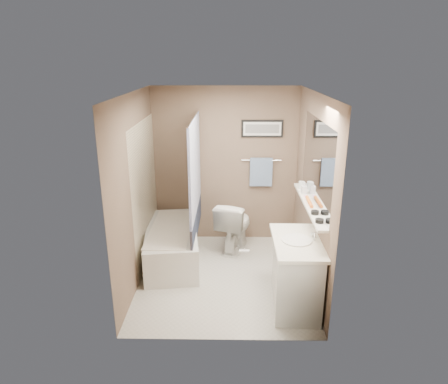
{
  "coord_description": "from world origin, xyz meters",
  "views": [
    {
      "loc": [
        0.08,
        -4.69,
        2.8
      ],
      "look_at": [
        0.0,
        0.15,
        1.15
      ],
      "focal_mm": 32.0,
      "sensor_mm": 36.0,
      "label": 1
    }
  ],
  "objects_px": {
    "vanity": "(296,275)",
    "candle_bowl_far": "(315,212)",
    "candle_bowl_near": "(319,221)",
    "glass_jar": "(302,185)",
    "bathtub": "(172,245)",
    "toilet": "(234,225)",
    "soap_bottle": "(304,188)",
    "hair_brush_front": "(310,203)",
    "hair_brush_back": "(308,200)"
  },
  "relations": [
    {
      "from": "bathtub",
      "to": "candle_bowl_near",
      "type": "height_order",
      "value": "candle_bowl_near"
    },
    {
      "from": "toilet",
      "to": "candle_bowl_far",
      "type": "relative_size",
      "value": 8.65
    },
    {
      "from": "hair_brush_back",
      "to": "bathtub",
      "type": "bearing_deg",
      "value": 163.25
    },
    {
      "from": "vanity",
      "to": "candle_bowl_far",
      "type": "bearing_deg",
      "value": 35.07
    },
    {
      "from": "bathtub",
      "to": "toilet",
      "type": "bearing_deg",
      "value": 16.79
    },
    {
      "from": "hair_brush_back",
      "to": "soap_bottle",
      "type": "xyz_separation_m",
      "value": [
        0.0,
        0.31,
        0.05
      ]
    },
    {
      "from": "toilet",
      "to": "glass_jar",
      "type": "xyz_separation_m",
      "value": [
        0.89,
        -0.44,
        0.78
      ]
    },
    {
      "from": "glass_jar",
      "to": "bathtub",
      "type": "bearing_deg",
      "value": 178.71
    },
    {
      "from": "glass_jar",
      "to": "soap_bottle",
      "type": "relative_size",
      "value": 0.66
    },
    {
      "from": "toilet",
      "to": "soap_bottle",
      "type": "xyz_separation_m",
      "value": [
        0.89,
        -0.63,
        0.8
      ]
    },
    {
      "from": "bathtub",
      "to": "hair_brush_back",
      "type": "relative_size",
      "value": 6.82
    },
    {
      "from": "vanity",
      "to": "candle_bowl_far",
      "type": "xyz_separation_m",
      "value": [
        0.19,
        0.11,
        0.73
      ]
    },
    {
      "from": "toilet",
      "to": "hair_brush_back",
      "type": "height_order",
      "value": "hair_brush_back"
    },
    {
      "from": "glass_jar",
      "to": "toilet",
      "type": "bearing_deg",
      "value": 153.57
    },
    {
      "from": "bathtub",
      "to": "glass_jar",
      "type": "relative_size",
      "value": 15.0
    },
    {
      "from": "hair_brush_front",
      "to": "toilet",
      "type": "bearing_deg",
      "value": 129.94
    },
    {
      "from": "glass_jar",
      "to": "hair_brush_back",
      "type": "bearing_deg",
      "value": -90.0
    },
    {
      "from": "bathtub",
      "to": "hair_brush_back",
      "type": "bearing_deg",
      "value": -24.14
    },
    {
      "from": "candle_bowl_near",
      "to": "glass_jar",
      "type": "relative_size",
      "value": 0.9
    },
    {
      "from": "candle_bowl_near",
      "to": "candle_bowl_far",
      "type": "distance_m",
      "value": 0.24
    },
    {
      "from": "toilet",
      "to": "hair_brush_front",
      "type": "relative_size",
      "value": 3.54
    },
    {
      "from": "candle_bowl_far",
      "to": "bathtub",
      "type": "bearing_deg",
      "value": 152.11
    },
    {
      "from": "hair_brush_front",
      "to": "glass_jar",
      "type": "bearing_deg",
      "value": 90.0
    },
    {
      "from": "candle_bowl_far",
      "to": "soap_bottle",
      "type": "xyz_separation_m",
      "value": [
        0.0,
        0.72,
        0.06
      ]
    },
    {
      "from": "vanity",
      "to": "soap_bottle",
      "type": "height_order",
      "value": "soap_bottle"
    },
    {
      "from": "hair_brush_front",
      "to": "soap_bottle",
      "type": "height_order",
      "value": "soap_bottle"
    },
    {
      "from": "candle_bowl_near",
      "to": "hair_brush_back",
      "type": "xyz_separation_m",
      "value": [
        0.0,
        0.65,
        0.0
      ]
    },
    {
      "from": "vanity",
      "to": "glass_jar",
      "type": "xyz_separation_m",
      "value": [
        0.19,
        1.02,
        0.77
      ]
    },
    {
      "from": "vanity",
      "to": "hair_brush_front",
      "type": "height_order",
      "value": "hair_brush_front"
    },
    {
      "from": "candle_bowl_near",
      "to": "soap_bottle",
      "type": "bearing_deg",
      "value": 90.0
    },
    {
      "from": "toilet",
      "to": "candle_bowl_near",
      "type": "bearing_deg",
      "value": 136.82
    },
    {
      "from": "vanity",
      "to": "hair_brush_back",
      "type": "xyz_separation_m",
      "value": [
        0.19,
        0.52,
        0.74
      ]
    },
    {
      "from": "toilet",
      "to": "soap_bottle",
      "type": "distance_m",
      "value": 1.35
    },
    {
      "from": "glass_jar",
      "to": "candle_bowl_far",
      "type": "bearing_deg",
      "value": -90.0
    },
    {
      "from": "bathtub",
      "to": "vanity",
      "type": "bearing_deg",
      "value": -40.89
    },
    {
      "from": "toilet",
      "to": "vanity",
      "type": "bearing_deg",
      "value": 133.32
    },
    {
      "from": "bathtub",
      "to": "toilet",
      "type": "relative_size",
      "value": 1.93
    },
    {
      "from": "bathtub",
      "to": "candle_bowl_far",
      "type": "distance_m",
      "value": 2.21
    },
    {
      "from": "toilet",
      "to": "glass_jar",
      "type": "height_order",
      "value": "glass_jar"
    },
    {
      "from": "hair_brush_front",
      "to": "hair_brush_back",
      "type": "height_order",
      "value": "same"
    },
    {
      "from": "vanity",
      "to": "soap_bottle",
      "type": "distance_m",
      "value": 1.16
    },
    {
      "from": "soap_bottle",
      "to": "candle_bowl_near",
      "type": "bearing_deg",
      "value": -90.0
    },
    {
      "from": "vanity",
      "to": "glass_jar",
      "type": "height_order",
      "value": "glass_jar"
    },
    {
      "from": "soap_bottle",
      "to": "toilet",
      "type": "bearing_deg",
      "value": 144.74
    },
    {
      "from": "bathtub",
      "to": "candle_bowl_far",
      "type": "relative_size",
      "value": 16.67
    },
    {
      "from": "bathtub",
      "to": "hair_brush_front",
      "type": "relative_size",
      "value": 6.82
    },
    {
      "from": "hair_brush_front",
      "to": "soap_bottle",
      "type": "xyz_separation_m",
      "value": [
        0.0,
        0.43,
        0.05
      ]
    },
    {
      "from": "toilet",
      "to": "hair_brush_front",
      "type": "xyz_separation_m",
      "value": [
        0.89,
        -1.06,
        0.75
      ]
    },
    {
      "from": "hair_brush_front",
      "to": "soap_bottle",
      "type": "relative_size",
      "value": 1.46
    },
    {
      "from": "vanity",
      "to": "candle_bowl_near",
      "type": "relative_size",
      "value": 10.0
    }
  ]
}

